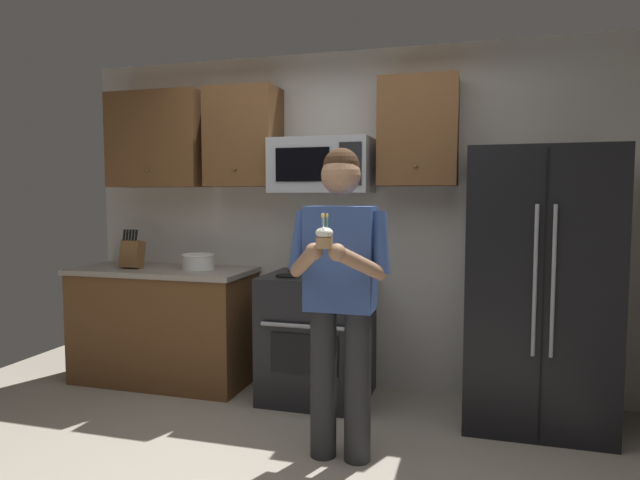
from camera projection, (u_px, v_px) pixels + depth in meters
The scene contains 10 objects.
wall_back at pixel (350, 221), 4.34m from camera, with size 4.40×0.10×2.60m, color beige.
oven_range at pixel (318, 336), 4.07m from camera, with size 0.76×0.70×0.93m.
microwave at pixel (322, 166), 4.09m from camera, with size 0.74×0.41×0.40m.
refrigerator at pixel (537, 288), 3.59m from camera, with size 0.90×0.75×1.80m.
cabinet_row_upper at pixel (253, 137), 4.28m from camera, with size 2.78×0.36×0.76m.
counter_left at pixel (164, 324), 4.45m from camera, with size 1.44×0.66×0.92m.
knife_block at pixel (132, 254), 4.42m from camera, with size 0.16×0.15×0.32m.
bowl_large_white at pixel (198, 261), 4.35m from camera, with size 0.26×0.26×0.12m.
person at pixel (340, 286), 3.07m from camera, with size 0.60×0.48×1.76m.
cupcake at pixel (324, 237), 2.73m from camera, with size 0.09×0.09×0.17m.
Camera 1 is at (0.97, -2.48, 1.50)m, focal length 30.97 mm.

